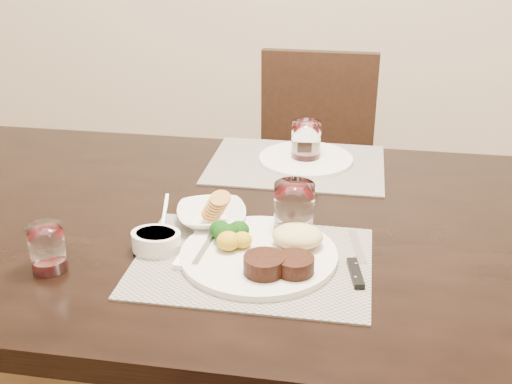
% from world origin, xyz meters
% --- Properties ---
extents(dining_table, '(2.00, 1.00, 0.75)m').
position_xyz_m(dining_table, '(0.00, 0.00, 0.67)').
color(dining_table, black).
rests_on(dining_table, ground).
extents(chair_far, '(0.42, 0.42, 0.90)m').
position_xyz_m(chair_far, '(0.00, 0.93, 0.50)').
color(chair_far, black).
rests_on(chair_far, ground).
extents(placemat_near, '(0.46, 0.34, 0.00)m').
position_xyz_m(placemat_near, '(-0.03, -0.18, 0.75)').
color(placemat_near, gray).
rests_on(placemat_near, dining_table).
extents(placemat_far, '(0.46, 0.34, 0.00)m').
position_xyz_m(placemat_far, '(-0.00, 0.34, 0.75)').
color(placemat_far, gray).
rests_on(placemat_far, dining_table).
extents(dinner_plate, '(0.31, 0.31, 0.06)m').
position_xyz_m(dinner_plate, '(-0.01, -0.16, 0.77)').
color(dinner_plate, silver).
rests_on(dinner_plate, placemat_near).
extents(napkin_fork, '(0.10, 0.16, 0.02)m').
position_xyz_m(napkin_fork, '(-0.13, -0.16, 0.76)').
color(napkin_fork, white).
rests_on(napkin_fork, placemat_near).
extents(steak_knife, '(0.04, 0.23, 0.01)m').
position_xyz_m(steak_knife, '(0.17, -0.17, 0.76)').
color(steak_knife, silver).
rests_on(steak_knife, placemat_near).
extents(cracker_bowl, '(0.19, 0.19, 0.07)m').
position_xyz_m(cracker_bowl, '(-0.15, -0.04, 0.77)').
color(cracker_bowl, silver).
rests_on(cracker_bowl, placemat_near).
extents(sauce_ramekin, '(0.10, 0.15, 0.08)m').
position_xyz_m(sauce_ramekin, '(-0.23, -0.16, 0.78)').
color(sauce_ramekin, silver).
rests_on(sauce_ramekin, placemat_near).
extents(wine_glass_near, '(0.08, 0.08, 0.12)m').
position_xyz_m(wine_glass_near, '(0.03, -0.06, 0.81)').
color(wine_glass_near, silver).
rests_on(wine_glass_near, placemat_near).
extents(far_plate, '(0.25, 0.25, 0.01)m').
position_xyz_m(far_plate, '(0.02, 0.36, 0.76)').
color(far_plate, silver).
rests_on(far_plate, placemat_far).
extents(wine_glass_far, '(0.08, 0.08, 0.11)m').
position_xyz_m(wine_glass_far, '(0.02, 0.36, 0.80)').
color(wine_glass_far, silver).
rests_on(wine_glass_far, placemat_far).
extents(wine_glass_side, '(0.07, 0.07, 0.09)m').
position_xyz_m(wine_glass_side, '(-0.41, -0.26, 0.79)').
color(wine_glass_side, silver).
rests_on(wine_glass_side, dining_table).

